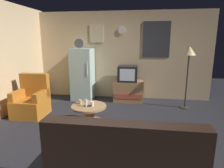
{
  "coord_description": "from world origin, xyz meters",
  "views": [
    {
      "loc": [
        0.55,
        -3.38,
        1.73
      ],
      "look_at": [
        -0.06,
        0.9,
        0.75
      ],
      "focal_mm": 31.13,
      "sensor_mm": 36.0,
      "label": 1
    }
  ],
  "objects_px": {
    "remote_control": "(88,106)",
    "wine_glass": "(86,103)",
    "couch": "(124,163)",
    "mug_ceramic_white": "(92,104)",
    "fridge": "(83,74)",
    "armchair": "(32,101)",
    "standing_lamp": "(189,56)",
    "crt_tv": "(128,73)",
    "coffee_table": "(89,115)",
    "tv_stand": "(128,91)",
    "mug_ceramic_tan": "(80,102)"
  },
  "relations": [
    {
      "from": "crt_tv",
      "to": "remote_control",
      "type": "distance_m",
      "value": 1.99
    },
    {
      "from": "coffee_table",
      "to": "mug_ceramic_tan",
      "type": "height_order",
      "value": "mug_ceramic_tan"
    },
    {
      "from": "coffee_table",
      "to": "mug_ceramic_tan",
      "type": "xyz_separation_m",
      "value": [
        -0.2,
        0.07,
        0.26
      ]
    },
    {
      "from": "standing_lamp",
      "to": "tv_stand",
      "type": "bearing_deg",
      "value": 164.81
    },
    {
      "from": "fridge",
      "to": "wine_glass",
      "type": "distance_m",
      "value": 1.95
    },
    {
      "from": "coffee_table",
      "to": "remote_control",
      "type": "xyz_separation_m",
      "value": [
        -0.01,
        -0.06,
        0.22
      ]
    },
    {
      "from": "tv_stand",
      "to": "wine_glass",
      "type": "height_order",
      "value": "tv_stand"
    },
    {
      "from": "mug_ceramic_white",
      "to": "remote_control",
      "type": "bearing_deg",
      "value": -151.83
    },
    {
      "from": "mug_ceramic_tan",
      "to": "standing_lamp",
      "type": "bearing_deg",
      "value": 28.19
    },
    {
      "from": "wine_glass",
      "to": "armchair",
      "type": "distance_m",
      "value": 1.5
    },
    {
      "from": "crt_tv",
      "to": "standing_lamp",
      "type": "bearing_deg",
      "value": -14.88
    },
    {
      "from": "mug_ceramic_tan",
      "to": "armchair",
      "type": "distance_m",
      "value": 1.3
    },
    {
      "from": "fridge",
      "to": "tv_stand",
      "type": "distance_m",
      "value": 1.43
    },
    {
      "from": "coffee_table",
      "to": "couch",
      "type": "relative_size",
      "value": 0.42
    },
    {
      "from": "wine_glass",
      "to": "couch",
      "type": "relative_size",
      "value": 0.09
    },
    {
      "from": "mug_ceramic_white",
      "to": "mug_ceramic_tan",
      "type": "relative_size",
      "value": 1.0
    },
    {
      "from": "remote_control",
      "to": "wine_glass",
      "type": "bearing_deg",
      "value": -178.6
    },
    {
      "from": "fridge",
      "to": "couch",
      "type": "xyz_separation_m",
      "value": [
        1.51,
        -3.41,
        -0.44
      ]
    },
    {
      "from": "crt_tv",
      "to": "wine_glass",
      "type": "relative_size",
      "value": 3.6
    },
    {
      "from": "mug_ceramic_white",
      "to": "couch",
      "type": "distance_m",
      "value": 1.81
    },
    {
      "from": "remote_control",
      "to": "armchair",
      "type": "xyz_separation_m",
      "value": [
        -1.46,
        0.41,
        -0.1
      ]
    },
    {
      "from": "remote_control",
      "to": "mug_ceramic_white",
      "type": "bearing_deg",
      "value": 14.81
    },
    {
      "from": "standing_lamp",
      "to": "couch",
      "type": "distance_m",
      "value": 3.45
    },
    {
      "from": "fridge",
      "to": "tv_stand",
      "type": "xyz_separation_m",
      "value": [
        1.35,
        -0.0,
        -0.46
      ]
    },
    {
      "from": "tv_stand",
      "to": "armchair",
      "type": "xyz_separation_m",
      "value": [
        -2.18,
        -1.42,
        0.05
      ]
    },
    {
      "from": "coffee_table",
      "to": "wine_glass",
      "type": "height_order",
      "value": "wine_glass"
    },
    {
      "from": "remote_control",
      "to": "couch",
      "type": "height_order",
      "value": "couch"
    },
    {
      "from": "remote_control",
      "to": "standing_lamp",
      "type": "bearing_deg",
      "value": 19.35
    },
    {
      "from": "mug_ceramic_tan",
      "to": "couch",
      "type": "bearing_deg",
      "value": -58.07
    },
    {
      "from": "fridge",
      "to": "crt_tv",
      "type": "bearing_deg",
      "value": -0.12
    },
    {
      "from": "coffee_table",
      "to": "armchair",
      "type": "bearing_deg",
      "value": 166.57
    },
    {
      "from": "standing_lamp",
      "to": "wine_glass",
      "type": "xyz_separation_m",
      "value": [
        -2.24,
        -1.43,
        -0.86
      ]
    },
    {
      "from": "fridge",
      "to": "coffee_table",
      "type": "relative_size",
      "value": 2.46
    },
    {
      "from": "mug_ceramic_white",
      "to": "armchair",
      "type": "relative_size",
      "value": 0.09
    },
    {
      "from": "tv_stand",
      "to": "mug_ceramic_tan",
      "type": "height_order",
      "value": "tv_stand"
    },
    {
      "from": "tv_stand",
      "to": "remote_control",
      "type": "relative_size",
      "value": 5.6
    },
    {
      "from": "standing_lamp",
      "to": "mug_ceramic_tan",
      "type": "xyz_separation_m",
      "value": [
        -2.41,
        -1.29,
        -0.89
      ]
    },
    {
      "from": "standing_lamp",
      "to": "coffee_table",
      "type": "relative_size",
      "value": 2.21
    },
    {
      "from": "wine_glass",
      "to": "armchair",
      "type": "height_order",
      "value": "armchair"
    },
    {
      "from": "wine_glass",
      "to": "mug_ceramic_white",
      "type": "height_order",
      "value": "wine_glass"
    },
    {
      "from": "mug_ceramic_white",
      "to": "fridge",
      "type": "bearing_deg",
      "value": 111.93
    },
    {
      "from": "fridge",
      "to": "couch",
      "type": "relative_size",
      "value": 1.04
    },
    {
      "from": "coffee_table",
      "to": "remote_control",
      "type": "bearing_deg",
      "value": -96.91
    },
    {
      "from": "crt_tv",
      "to": "armchair",
      "type": "xyz_separation_m",
      "value": [
        -2.15,
        -1.42,
        -0.47
      ]
    },
    {
      "from": "wine_glass",
      "to": "remote_control",
      "type": "height_order",
      "value": "wine_glass"
    },
    {
      "from": "tv_stand",
      "to": "mug_ceramic_white",
      "type": "relative_size",
      "value": 9.33
    },
    {
      "from": "fridge",
      "to": "standing_lamp",
      "type": "height_order",
      "value": "fridge"
    },
    {
      "from": "fridge",
      "to": "standing_lamp",
      "type": "xyz_separation_m",
      "value": [
        2.85,
        -0.41,
        0.6
      ]
    },
    {
      "from": "mug_ceramic_white",
      "to": "remote_control",
      "type": "distance_m",
      "value": 0.1
    },
    {
      "from": "tv_stand",
      "to": "wine_glass",
      "type": "bearing_deg",
      "value": -112.14
    }
  ]
}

